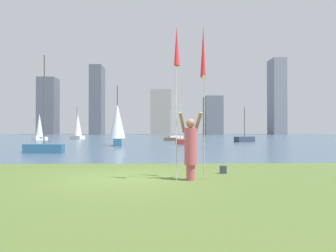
# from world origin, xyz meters

# --- Properties ---
(ground) EXTENTS (120.00, 138.00, 0.12)m
(ground) POSITION_xyz_m (0.00, 50.95, -0.06)
(ground) COLOR #475B28
(person) EXTENTS (0.69, 0.51, 1.90)m
(person) POSITION_xyz_m (1.90, -0.45, 0.93)
(person) COLOR #B24C59
(person) RESTS_ON ground
(kite_flag_left) EXTENTS (0.16, 0.53, 4.25)m
(kite_flag_left) POSITION_xyz_m (1.51, -0.63, 3.56)
(kite_flag_left) COLOR #B2B2B7
(kite_flag_left) RESTS_ON ground
(kite_flag_right) EXTENTS (0.16, 0.43, 4.40)m
(kite_flag_right) POSITION_xyz_m (2.29, -0.16, 3.56)
(kite_flag_right) COLOR #B2B2B7
(kite_flag_right) RESTS_ON ground
(bag) EXTENTS (0.20, 0.15, 0.25)m
(bag) POSITION_xyz_m (3.07, 0.90, 0.12)
(bag) COLOR #33384C
(bag) RESTS_ON ground
(sailboat_0) EXTENTS (0.85, 2.89, 4.07)m
(sailboat_0) POSITION_xyz_m (3.13, 23.02, 0.29)
(sailboat_0) COLOR maroon
(sailboat_0) RESTS_ON ground
(sailboat_1) EXTENTS (2.67, 2.39, 4.98)m
(sailboat_1) POSITION_xyz_m (-11.69, 41.03, 1.89)
(sailboat_1) COLOR white
(sailboat_1) RESTS_ON ground
(sailboat_2) EXTENTS (2.79, 2.21, 5.83)m
(sailboat_2) POSITION_xyz_m (3.85, 46.87, 0.32)
(sailboat_2) COLOR silver
(sailboat_2) RESTS_ON ground
(sailboat_3) EXTENTS (1.64, 2.13, 4.80)m
(sailboat_3) POSITION_xyz_m (-15.73, 36.18, 1.78)
(sailboat_3) COLOR white
(sailboat_3) RESTS_ON ground
(sailboat_4) EXTENTS (2.32, 0.76, 5.93)m
(sailboat_4) POSITION_xyz_m (-5.92, 10.26, 0.35)
(sailboat_4) COLOR #2D6084
(sailboat_4) RESTS_ON ground
(sailboat_5) EXTENTS (2.74, 2.17, 4.07)m
(sailboat_5) POSITION_xyz_m (11.02, 28.35, 0.35)
(sailboat_5) COLOR #333D51
(sailboat_5) RESTS_ON ground
(sailboat_7) EXTENTS (1.76, 1.03, 4.15)m
(sailboat_7) POSITION_xyz_m (2.45, 33.37, 0.24)
(sailboat_7) COLOR brown
(sailboat_7) RESTS_ON ground
(sailboat_8) EXTENTS (1.62, 2.89, 5.44)m
(sailboat_8) POSITION_xyz_m (-2.74, 19.66, 1.88)
(sailboat_8) COLOR #2D6084
(sailboat_8) RESTS_ON ground
(skyline_tower_0) EXTENTS (5.51, 6.23, 18.12)m
(skyline_tower_0) POSITION_xyz_m (-34.76, 95.18, 9.06)
(skyline_tower_0) COLOR #565B66
(skyline_tower_0) RESTS_ON ground
(skyline_tower_1) EXTENTS (3.72, 7.38, 21.35)m
(skyline_tower_1) POSITION_xyz_m (-18.48, 92.06, 10.67)
(skyline_tower_1) COLOR #565B66
(skyline_tower_1) RESTS_ON ground
(skyline_tower_2) EXTENTS (6.35, 5.28, 13.80)m
(skyline_tower_2) POSITION_xyz_m (1.40, 90.94, 6.90)
(skyline_tower_2) COLOR gray
(skyline_tower_2) RESTS_ON ground
(skyline_tower_3) EXTENTS (5.29, 7.31, 11.82)m
(skyline_tower_3) POSITION_xyz_m (17.61, 90.76, 5.91)
(skyline_tower_3) COLOR slate
(skyline_tower_3) RESTS_ON ground
(skyline_tower_4) EXTENTS (4.04, 6.62, 23.64)m
(skyline_tower_4) POSITION_xyz_m (37.88, 91.12, 11.82)
(skyline_tower_4) COLOR gray
(skyline_tower_4) RESTS_ON ground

